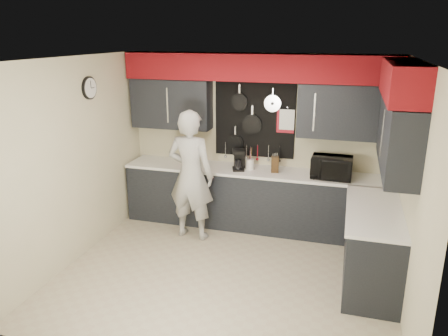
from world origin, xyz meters
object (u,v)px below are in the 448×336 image
(knife_block, at_px, (275,164))
(coffee_maker, at_px, (239,159))
(utensil_crock, at_px, (250,164))
(person, at_px, (191,175))
(microwave, at_px, (332,167))

(knife_block, height_order, coffee_maker, coffee_maker)
(utensil_crock, height_order, person, person)
(microwave, bearing_deg, utensil_crock, 177.66)
(knife_block, relative_size, person, 0.12)
(coffee_maker, relative_size, person, 0.17)
(microwave, relative_size, utensil_crock, 3.61)
(microwave, bearing_deg, person, -163.62)
(coffee_maker, bearing_deg, microwave, -18.97)
(coffee_maker, xyz_separation_m, person, (-0.57, -0.52, -0.14))
(knife_block, distance_m, person, 1.24)
(microwave, xyz_separation_m, person, (-1.91, -0.50, -0.13))
(utensil_crock, relative_size, coffee_maker, 0.49)
(knife_block, bearing_deg, coffee_maker, 169.33)
(utensil_crock, height_order, coffee_maker, coffee_maker)
(person, bearing_deg, knife_block, -148.33)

